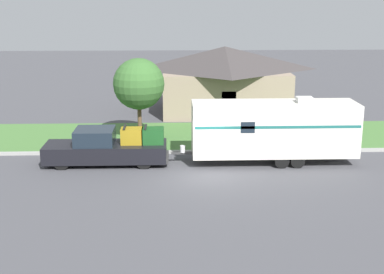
% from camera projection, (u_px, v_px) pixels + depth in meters
% --- Properties ---
extents(ground_plane, '(120.00, 120.00, 0.00)m').
position_uv_depth(ground_plane, '(202.00, 175.00, 26.00)').
color(ground_plane, '#47474C').
extents(curb_strip, '(80.00, 0.30, 0.14)m').
position_uv_depth(curb_strip, '(199.00, 152.00, 29.60)').
color(curb_strip, '#999993').
rests_on(curb_strip, ground_plane).
extents(lawn_strip, '(80.00, 7.00, 0.03)m').
position_uv_depth(lawn_strip, '(196.00, 136.00, 33.14)').
color(lawn_strip, '#477538').
rests_on(lawn_strip, ground_plane).
extents(house_across_street, '(9.75, 7.47, 4.83)m').
position_uv_depth(house_across_street, '(224.00, 78.00, 39.60)').
color(house_across_street, gray).
rests_on(house_across_street, ground_plane).
extents(pickup_truck, '(6.35, 2.04, 2.01)m').
position_uv_depth(pickup_truck, '(107.00, 148.00, 27.48)').
color(pickup_truck, black).
rests_on(pickup_truck, ground_plane).
extents(travel_trailer, '(9.54, 2.31, 3.45)m').
position_uv_depth(travel_trailer, '(274.00, 128.00, 27.53)').
color(travel_trailer, black).
rests_on(travel_trailer, ground_plane).
extents(mailbox, '(0.48, 0.20, 1.28)m').
position_uv_depth(mailbox, '(159.00, 131.00, 30.28)').
color(mailbox, brown).
rests_on(mailbox, ground_plane).
extents(tree_in_yard, '(3.00, 3.00, 4.96)m').
position_uv_depth(tree_in_yard, '(139.00, 84.00, 31.13)').
color(tree_in_yard, brown).
rests_on(tree_in_yard, ground_plane).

